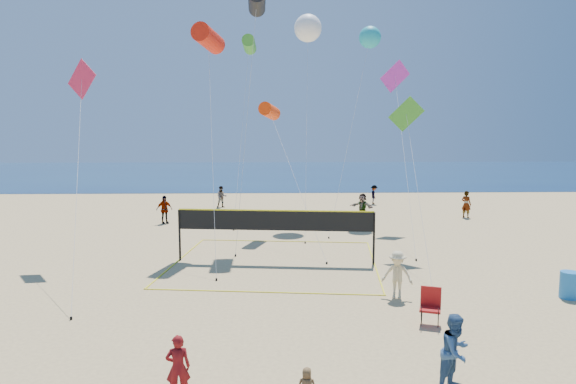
{
  "coord_description": "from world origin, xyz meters",
  "views": [
    {
      "loc": [
        -1.31,
        -12.58,
        5.99
      ],
      "look_at": [
        -0.85,
        2.0,
        4.26
      ],
      "focal_mm": 32.0,
      "sensor_mm": 36.0,
      "label": 1
    }
  ],
  "objects_px": {
    "volleyball_net": "(275,226)",
    "woman": "(178,367)",
    "trash_barrel": "(569,285)",
    "camp_chair": "(430,304)"
  },
  "relations": [
    {
      "from": "camp_chair",
      "to": "trash_barrel",
      "type": "relative_size",
      "value": 1.32
    },
    {
      "from": "camp_chair",
      "to": "volleyball_net",
      "type": "relative_size",
      "value": 0.13
    },
    {
      "from": "camp_chair",
      "to": "woman",
      "type": "bearing_deg",
      "value": -128.94
    },
    {
      "from": "woman",
      "to": "volleyball_net",
      "type": "bearing_deg",
      "value": -109.98
    },
    {
      "from": "woman",
      "to": "trash_barrel",
      "type": "xyz_separation_m",
      "value": [
        12.82,
        6.65,
        -0.27
      ]
    },
    {
      "from": "trash_barrel",
      "to": "volleyball_net",
      "type": "xyz_separation_m",
      "value": [
        -10.56,
        5.43,
        1.19
      ]
    },
    {
      "from": "volleyball_net",
      "to": "woman",
      "type": "bearing_deg",
      "value": -94.04
    },
    {
      "from": "woman",
      "to": "trash_barrel",
      "type": "distance_m",
      "value": 14.44
    },
    {
      "from": "camp_chair",
      "to": "volleyball_net",
      "type": "height_order",
      "value": "volleyball_net"
    },
    {
      "from": "woman",
      "to": "volleyball_net",
      "type": "height_order",
      "value": "volleyball_net"
    }
  ]
}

